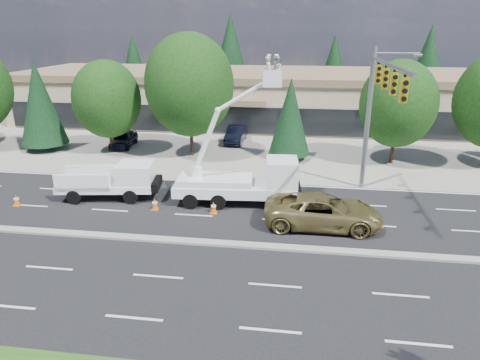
# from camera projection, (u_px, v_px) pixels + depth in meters

# --- Properties ---
(ground) EXTENTS (140.00, 140.00, 0.00)m
(ground) POSITION_uv_depth(u_px,v_px,m) (178.00, 242.00, 21.26)
(ground) COLOR black
(ground) RESTS_ON ground
(concrete_apron) EXTENTS (140.00, 22.00, 0.01)m
(concrete_apron) POSITION_uv_depth(u_px,v_px,m) (236.00, 141.00, 39.92)
(concrete_apron) COLOR gray
(concrete_apron) RESTS_ON ground
(road_median) EXTENTS (120.00, 0.55, 0.12)m
(road_median) POSITION_uv_depth(u_px,v_px,m) (178.00, 241.00, 21.24)
(road_median) COLOR gray
(road_median) RESTS_ON ground
(strip_mall) EXTENTS (50.40, 15.40, 5.50)m
(strip_mall) POSITION_uv_depth(u_px,v_px,m) (249.00, 95.00, 48.27)
(strip_mall) COLOR tan
(strip_mall) RESTS_ON ground
(tree_front_b) EXTENTS (3.85, 3.85, 7.59)m
(tree_front_b) POSITION_uv_depth(u_px,v_px,m) (40.00, 103.00, 35.94)
(tree_front_b) COLOR #332114
(tree_front_b) RESTS_ON ground
(tree_front_c) EXTENTS (5.54, 5.54, 7.69)m
(tree_front_c) POSITION_uv_depth(u_px,v_px,m) (107.00, 99.00, 35.03)
(tree_front_c) COLOR #332114
(tree_front_c) RESTS_ON ground
(tree_front_d) EXTENTS (7.07, 7.07, 9.81)m
(tree_front_d) POSITION_uv_depth(u_px,v_px,m) (189.00, 85.00, 33.70)
(tree_front_d) COLOR #332114
(tree_front_d) RESTS_ON ground
(tree_front_e) EXTENTS (3.29, 3.29, 6.48)m
(tree_front_e) POSITION_uv_depth(u_px,v_px,m) (290.00, 117.00, 33.44)
(tree_front_e) COLOR #332114
(tree_front_e) RESTS_ON ground
(tree_front_f) EXTENTS (5.71, 5.71, 7.93)m
(tree_front_f) POSITION_uv_depth(u_px,v_px,m) (398.00, 104.00, 32.02)
(tree_front_f) COLOR #332114
(tree_front_f) RESTS_ON ground
(tree_back_a) EXTENTS (4.73, 4.73, 9.33)m
(tree_back_a) POSITION_uv_depth(u_px,v_px,m) (134.00, 65.00, 61.07)
(tree_back_a) COLOR #332114
(tree_back_a) RESTS_ON ground
(tree_back_b) EXTENTS (6.10, 6.10, 12.03)m
(tree_back_b) POSITION_uv_depth(u_px,v_px,m) (231.00, 55.00, 58.78)
(tree_back_b) COLOR #332114
(tree_back_b) RESTS_ON ground
(tree_back_c) EXTENTS (4.71, 4.71, 9.29)m
(tree_back_c) POSITION_uv_depth(u_px,v_px,m) (333.00, 67.00, 57.47)
(tree_back_c) COLOR #332114
(tree_back_c) RESTS_ON ground
(tree_back_d) EXTENTS (5.34, 5.34, 10.53)m
(tree_back_d) POSITION_uv_depth(u_px,v_px,m) (427.00, 63.00, 55.70)
(tree_back_d) COLOR #332114
(tree_back_d) RESTS_ON ground
(signal_mast) EXTENTS (2.76, 10.16, 9.00)m
(signal_mast) POSITION_uv_depth(u_px,v_px,m) (376.00, 101.00, 24.50)
(signal_mast) COLOR gray
(signal_mast) RESTS_ON ground
(utility_pickup) EXTENTS (6.06, 2.96, 2.23)m
(utility_pickup) POSITION_uv_depth(u_px,v_px,m) (114.00, 184.00, 26.47)
(utility_pickup) COLOR white
(utility_pickup) RESTS_ON ground
(bucket_truck) EXTENTS (7.48, 2.85, 8.70)m
(bucket_truck) POSITION_uv_depth(u_px,v_px,m) (247.00, 174.00, 25.32)
(bucket_truck) COLOR white
(bucket_truck) RESTS_ON ground
(traffic_cone_a) EXTENTS (0.40, 0.40, 0.70)m
(traffic_cone_a) POSITION_uv_depth(u_px,v_px,m) (16.00, 200.00, 25.46)
(traffic_cone_a) COLOR #E15E07
(traffic_cone_a) RESTS_ON ground
(traffic_cone_b) EXTENTS (0.40, 0.40, 0.70)m
(traffic_cone_b) POSITION_uv_depth(u_px,v_px,m) (155.00, 204.00, 24.91)
(traffic_cone_b) COLOR #E15E07
(traffic_cone_b) RESTS_ON ground
(traffic_cone_c) EXTENTS (0.40, 0.40, 0.70)m
(traffic_cone_c) POSITION_uv_depth(u_px,v_px,m) (214.00, 208.00, 24.43)
(traffic_cone_c) COLOR #E15E07
(traffic_cone_c) RESTS_ON ground
(traffic_cone_d) EXTENTS (0.40, 0.40, 0.70)m
(traffic_cone_d) POSITION_uv_depth(u_px,v_px,m) (352.00, 215.00, 23.43)
(traffic_cone_d) COLOR #E15E07
(traffic_cone_d) RESTS_ON ground
(traffic_cone_e) EXTENTS (0.40, 0.40, 0.70)m
(traffic_cone_e) POSITION_uv_depth(u_px,v_px,m) (380.00, 221.00, 22.76)
(traffic_cone_e) COLOR #E15E07
(traffic_cone_e) RESTS_ON ground
(minivan) EXTENTS (6.21, 2.88, 1.72)m
(minivan) POSITION_uv_depth(u_px,v_px,m) (323.00, 211.00, 22.66)
(minivan) COLOR olive
(minivan) RESTS_ON ground
(parked_car_west) EXTENTS (2.02, 4.32, 1.43)m
(parked_car_west) POSITION_uv_depth(u_px,v_px,m) (124.00, 139.00, 37.97)
(parked_car_west) COLOR black
(parked_car_west) RESTS_ON ground
(parked_car_east) EXTENTS (1.64, 4.50, 1.47)m
(parked_car_east) POSITION_uv_depth(u_px,v_px,m) (236.00, 134.00, 39.42)
(parked_car_east) COLOR black
(parked_car_east) RESTS_ON ground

